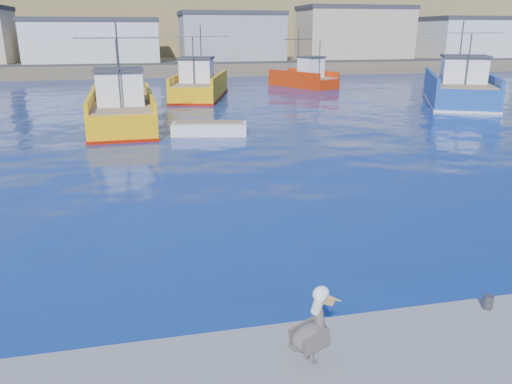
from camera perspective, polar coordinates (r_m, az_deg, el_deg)
ground at (r=13.22m, az=4.92°, el=-9.00°), size 260.00×260.00×0.00m
dock_bollards at (r=10.38m, az=14.07°, el=-13.56°), size 36.20×0.20×0.30m
far_shore at (r=120.50m, az=-11.56°, el=19.07°), size 200.00×81.00×24.00m
trawler_yellow_a at (r=34.19m, az=-15.05°, el=9.12°), size 5.47×12.05×6.60m
trawler_yellow_b at (r=47.74m, az=-6.44°, el=11.94°), size 6.88×12.14×6.54m
trawler_blue at (r=47.65m, az=22.12°, el=10.92°), size 10.70×14.65×6.85m
boat_orange at (r=56.74m, az=5.57°, el=12.89°), size 6.40×8.74×6.07m
skiff_mid at (r=30.26m, az=-5.35°, el=7.10°), size 4.65×2.40×0.96m
skiff_far at (r=58.47m, az=20.45°, el=11.28°), size 2.17×4.08×0.84m
pelican at (r=8.91m, az=6.48°, el=-15.44°), size 1.10×0.68×1.39m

